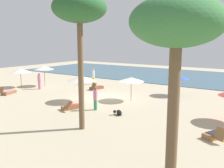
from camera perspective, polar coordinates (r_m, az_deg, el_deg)
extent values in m
plane|color=#BCAD8E|center=(22.20, -2.16, -3.09)|extent=(60.00, 60.00, 0.00)
cube|color=#3D6075|center=(37.06, 13.64, 1.93)|extent=(48.00, 16.00, 0.06)
cylinder|color=olive|center=(20.95, 4.40, -1.21)|extent=(0.05, 0.05, 1.93)
cone|color=white|center=(20.80, 4.43, 1.06)|extent=(2.18, 2.18, 0.35)
cylinder|color=brown|center=(28.55, -15.23, 1.74)|extent=(0.05, 0.05, 2.22)
cone|color=white|center=(28.43, -15.31, 3.63)|extent=(2.10, 2.10, 0.42)
cylinder|color=olive|center=(28.44, -20.17, 1.26)|extent=(0.06, 0.06, 2.03)
cone|color=silver|center=(28.33, -20.27, 2.95)|extent=(2.27, 2.27, 0.44)
cylinder|color=brown|center=(23.61, 14.85, -0.28)|extent=(0.05, 0.05, 1.90)
cone|color=#3359B2|center=(23.49, 14.94, 1.65)|extent=(1.97, 1.97, 0.40)
cylinder|color=brown|center=(20.67, -7.05, -1.15)|extent=(0.06, 0.06, 2.11)
cone|color=silver|center=(20.52, -7.10, 1.29)|extent=(2.26, 2.26, 0.43)
cube|color=brown|center=(25.51, -22.57, -1.83)|extent=(1.02, 1.61, 0.28)
cube|color=brown|center=(25.28, -24.14, -1.36)|extent=(0.67, 0.56, 0.58)
cube|color=#D17299|center=(25.48, -22.60, -1.49)|extent=(0.80, 1.15, 0.03)
cube|color=olive|center=(14.30, 22.75, -10.72)|extent=(1.20, 1.61, 0.28)
cube|color=olive|center=(13.56, 23.57, -10.54)|extent=(0.67, 0.58, 0.61)
cube|color=#26262D|center=(14.25, 22.79, -10.13)|extent=(0.92, 1.17, 0.03)
cube|color=brown|center=(25.99, -3.53, -0.87)|extent=(0.93, 1.60, 0.28)
cube|color=brown|center=(25.31, -4.20, -0.48)|extent=(0.64, 0.48, 0.61)
cube|color=#BF3338|center=(25.96, -3.54, -0.54)|extent=(0.74, 1.14, 0.03)
cube|color=olive|center=(18.71, -9.18, -5.25)|extent=(1.17, 1.61, 0.28)
cube|color=olive|center=(18.00, -9.92, -4.92)|extent=(0.70, 0.63, 0.57)
cube|color=#BF3338|center=(18.67, -9.19, -4.79)|extent=(0.90, 1.17, 0.03)
cylinder|color=yellow|center=(28.95, -4.31, 0.73)|extent=(0.33, 0.33, 0.78)
cylinder|color=white|center=(28.83, -4.33, 2.28)|extent=(0.39, 0.39, 0.81)
sphere|color=tan|center=(28.77, -4.34, 3.28)|extent=(0.22, 0.22, 0.22)
cylinder|color=#338C59|center=(18.21, -3.81, -4.81)|extent=(0.27, 0.27, 0.74)
cylinder|color=#D17299|center=(18.03, -3.84, -2.49)|extent=(0.32, 0.32, 0.77)
sphere|color=brown|center=(17.94, -3.86, -0.99)|extent=(0.21, 0.21, 0.21)
cylinder|color=#D17299|center=(27.00, -16.27, -0.37)|extent=(0.38, 0.38, 0.72)
cylinder|color=#D17299|center=(26.89, -16.34, 1.17)|extent=(0.45, 0.45, 0.75)
sphere|color=brown|center=(26.82, -16.39, 2.16)|extent=(0.20, 0.20, 0.20)
cylinder|color=brown|center=(13.87, -7.15, 2.01)|extent=(0.32, 0.32, 6.20)
ellipsoid|color=#285B2D|center=(13.85, -7.48, 16.99)|extent=(2.94, 2.94, 1.62)
cylinder|color=brown|center=(8.44, 13.79, -7.33)|extent=(0.38, 0.38, 5.05)
ellipsoid|color=#38753D|center=(8.10, 14.70, 13.73)|extent=(2.97, 2.97, 1.63)
cube|color=black|center=(17.05, 1.66, -7.04)|extent=(0.46, 0.43, 0.04)
ellipsoid|color=black|center=(17.00, 1.67, -6.51)|extent=(0.73, 0.67, 0.31)
sphere|color=black|center=(16.96, 0.62, -6.33)|extent=(0.22, 0.22, 0.22)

